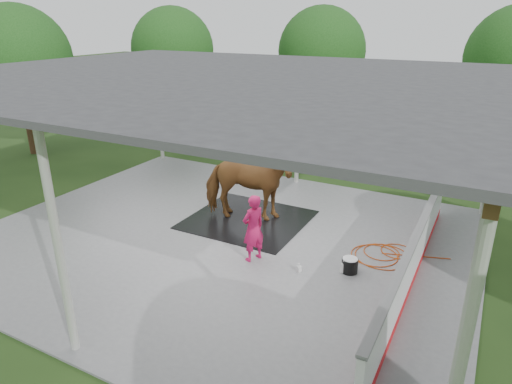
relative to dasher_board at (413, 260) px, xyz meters
The scene contains 12 objects.
ground 4.64m from the dasher_board, behind, with size 100.00×100.00×0.00m, color #1E3814.
concrete_slab 4.63m from the dasher_board, behind, with size 12.00×10.00×0.05m, color slate.
pavilion_structure 5.70m from the dasher_board, behind, with size 12.60×10.60×4.05m.
dasher_board is the anchor object (origin of this frame).
tree_belt 5.43m from the dasher_board, 168.18° to the left, with size 28.00×28.00×5.80m.
rubber_mat 4.73m from the dasher_board, 165.17° to the left, with size 3.08×2.89×0.02m, color black.
horse 4.73m from the dasher_board, 165.17° to the left, with size 1.12×2.46×2.08m, color brown.
handler 3.45m from the dasher_board, 169.23° to the right, with size 0.58×0.38×1.58m, color #B6134C.
wash_bucket 1.32m from the dasher_board, behind, with size 0.36×0.36×0.33m.
soap_bottle_a 1.45m from the dasher_board, 169.59° to the right, with size 0.12×0.12×0.32m, color silver.
soap_bottle_b 2.37m from the dasher_board, 163.44° to the right, with size 0.09×0.10×0.21m, color #338CD8.
hose_coil 1.35m from the dasher_board, 130.16° to the left, with size 2.14×1.43×0.02m.
Camera 1 is at (5.60, -8.78, 5.26)m, focal length 32.00 mm.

